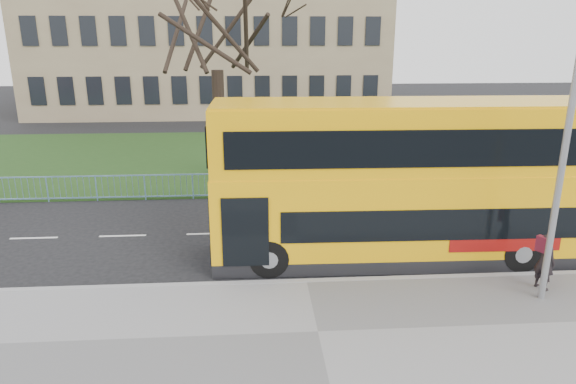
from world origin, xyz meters
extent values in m
plane|color=black|center=(0.00, 0.00, 0.00)|extent=(120.00, 120.00, 0.00)
cube|color=gray|center=(0.00, -1.55, 0.07)|extent=(80.00, 0.20, 0.14)
cube|color=#1C3A15|center=(0.00, 14.30, 0.04)|extent=(80.00, 15.40, 0.08)
cube|color=#8C7558|center=(-5.00, 35.00, 7.00)|extent=(30.00, 15.00, 14.00)
cube|color=#FFB40A|center=(3.08, 0.19, 1.46)|extent=(11.46, 2.92, 2.12)
cube|color=#FFB40A|center=(3.08, 0.19, 2.70)|extent=(11.46, 2.92, 0.37)
cube|color=#FFB40A|center=(3.08, 0.19, 3.83)|extent=(11.40, 2.86, 1.90)
cube|color=black|center=(3.71, -1.19, 1.54)|extent=(8.81, 0.19, 0.92)
cube|color=black|center=(3.06, -1.16, 3.74)|extent=(10.50, 0.22, 1.03)
cylinder|color=black|center=(-1.02, -0.97, 0.57)|extent=(1.14, 0.32, 1.13)
cylinder|color=black|center=(6.37, -1.10, 0.57)|extent=(1.14, 0.32, 1.13)
imported|color=black|center=(6.28, -2.43, 0.90)|extent=(0.60, 0.68, 1.56)
cylinder|color=gray|center=(6.00, -2.94, 4.37)|extent=(0.17, 0.17, 8.51)
camera|label=1|loc=(-1.40, -14.43, 6.66)|focal=32.00mm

